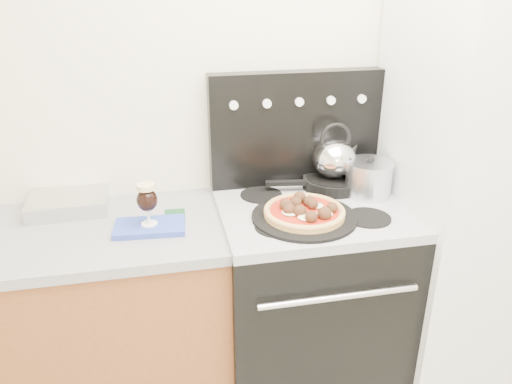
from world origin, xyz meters
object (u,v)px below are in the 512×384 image
object	(u,v)px
stove_body	(307,303)
beer_glass	(147,204)
fridge	(470,188)
oven_mitt	(150,227)
skillet	(333,182)
base_cabinet	(48,335)
pizza_pan	(304,217)
tea_kettle	(334,155)
stock_pot	(368,179)
pizza	(304,210)

from	to	relation	value
stove_body	beer_glass	xyz separation A→B (m)	(-0.66, -0.03, 0.57)
fridge	oven_mitt	xyz separation A→B (m)	(-1.36, -0.01, -0.04)
skillet	base_cabinet	bearing A→B (deg)	-173.31
pizza_pan	tea_kettle	xyz separation A→B (m)	(0.21, 0.27, 0.15)
tea_kettle	stock_pot	xyz separation A→B (m)	(0.12, -0.11, -0.08)
stove_body	pizza	distance (m)	0.53
stove_body	skillet	bearing A→B (deg)	48.84
beer_glass	pizza	distance (m)	0.60
base_cabinet	fridge	xyz separation A→B (m)	(1.80, -0.05, 0.52)
pizza_pan	stock_pot	distance (m)	0.38
fridge	pizza	distance (m)	0.77
stove_body	stock_pot	distance (m)	0.62
pizza	stock_pot	xyz separation A→B (m)	(0.33, 0.16, 0.04)
beer_glass	stock_pot	xyz separation A→B (m)	(0.92, 0.10, -0.02)
oven_mitt	pizza	size ratio (longest dim) A/B	0.84
stove_body	beer_glass	size ratio (longest dim) A/B	5.23
skillet	beer_glass	bearing A→B (deg)	-165.76
base_cabinet	stock_pot	bearing A→B (deg)	1.61
tea_kettle	base_cabinet	bearing A→B (deg)	-157.91
skillet	pizza	bearing A→B (deg)	-128.29
oven_mitt	beer_glass	size ratio (longest dim) A/B	1.58
base_cabinet	beer_glass	world-z (taller)	beer_glass
fridge	tea_kettle	size ratio (longest dim) A/B	9.12
oven_mitt	pizza_pan	xyz separation A→B (m)	(0.59, -0.07, 0.02)
pizza	stock_pot	distance (m)	0.37
skillet	tea_kettle	bearing A→B (deg)	0.00
skillet	stock_pot	world-z (taller)	stock_pot
fridge	pizza	bearing A→B (deg)	-174.47
beer_glass	stock_pot	distance (m)	0.93
base_cabinet	tea_kettle	distance (m)	1.42
base_cabinet	oven_mitt	xyz separation A→B (m)	(0.45, -0.06, 0.48)
pizza_pan	skillet	size ratio (longest dim) A/B	1.54
stock_pot	pizza_pan	bearing A→B (deg)	-153.94
skillet	pizza_pan	bearing A→B (deg)	-128.29
oven_mitt	pizza	bearing A→B (deg)	-6.43
beer_glass	tea_kettle	world-z (taller)	tea_kettle
base_cabinet	pizza	bearing A→B (deg)	-6.79
stove_body	oven_mitt	bearing A→B (deg)	-177.18
pizza_pan	stock_pot	bearing A→B (deg)	26.06
beer_glass	pizza	xyz separation A→B (m)	(0.59, -0.07, -0.05)
beer_glass	stock_pot	size ratio (longest dim) A/B	0.87
pizza_pan	skillet	xyz separation A→B (m)	(0.21, 0.27, 0.02)
base_cabinet	fridge	bearing A→B (deg)	-1.59
stove_body	oven_mitt	world-z (taller)	oven_mitt
beer_glass	tea_kettle	xyz separation A→B (m)	(0.81, 0.20, 0.07)
tea_kettle	beer_glass	bearing A→B (deg)	-150.36
pizza_pan	beer_glass	bearing A→B (deg)	173.57
stove_body	fridge	bearing A→B (deg)	-2.05
oven_mitt	stock_pot	bearing A→B (deg)	5.93
oven_mitt	beer_glass	world-z (taller)	beer_glass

